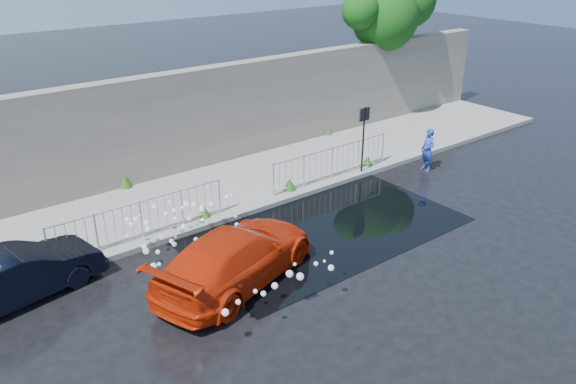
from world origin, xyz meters
The scene contains 14 objects.
ground centered at (0.00, 0.00, 0.00)m, with size 90.00×90.00×0.00m, color black.
pavement centered at (0.00, 5.00, 0.07)m, with size 30.00×4.00×0.15m, color slate.
curb centered at (0.00, 3.00, 0.08)m, with size 30.00×0.25×0.16m, color slate.
retaining_wall centered at (0.00, 7.20, 1.90)m, with size 30.00×0.60×3.50m, color #676157.
puddle centered at (0.50, 1.00, 0.01)m, with size 8.00×5.00×0.01m, color black.
sign_post centered at (4.20, 3.10, 1.72)m, with size 0.45×0.06×2.50m.
tree centered at (9.83, 7.41, 4.79)m, with size 4.98×2.92×6.38m.
railing_left centered at (-4.00, 3.35, 0.74)m, with size 5.05×0.05×1.10m.
railing_right centered at (3.00, 3.35, 0.74)m, with size 5.05×0.05×1.10m.
weeds centered at (-0.09, 4.57, 0.33)m, with size 12.17×3.93×0.42m.
water_spray centered at (-3.20, 1.18, 0.66)m, with size 3.56×5.32×1.01m.
red_car centered at (-2.99, 0.11, 0.69)m, with size 1.94×4.77×1.38m, color red.
dark_car centered at (-7.39, 2.60, 0.64)m, with size 1.35×3.86×1.27m, color black.
person centered at (6.42, 2.02, 0.78)m, with size 0.57×0.37×1.56m, color #233BB3.
Camera 1 is at (-9.16, -9.95, 7.75)m, focal length 35.00 mm.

